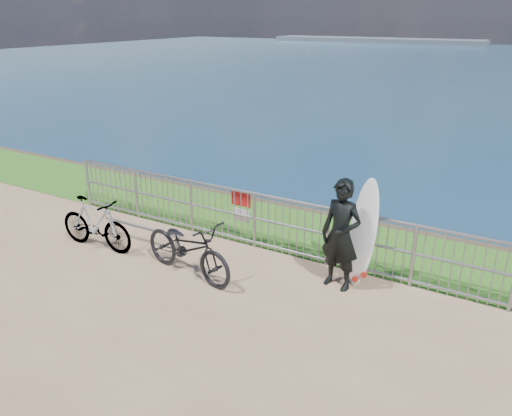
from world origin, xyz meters
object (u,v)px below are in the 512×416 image
Objects in this scene: bicycle_near at (188,248)px; bicycle_far at (96,224)px; surfer at (341,235)px; surfboard at (362,237)px.

bicycle_near is 1.17× the size of bicycle_far.
bicycle_near is at bearing -149.28° from surfer.
surfer is 0.93× the size of bicycle_near.
surfer is 1.03× the size of surfboard.
surfboard is 0.91× the size of bicycle_near.
surfboard is at bearing -54.40° from bicycle_near.
bicycle_far is at bearing -158.85° from surfer.
bicycle_near is at bearing -91.66° from bicycle_far.
surfboard is (0.26, 0.31, -0.09)m from surfer.
surfer is 1.09× the size of bicycle_far.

